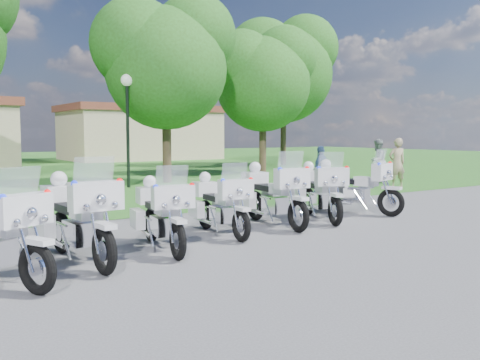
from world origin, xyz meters
TOP-DOWN VIEW (x-y plane):
  - ground at (0.00, 0.00)m, footprint 100.00×100.00m
  - motorcycle_2 at (-3.25, -0.53)m, footprint 0.90×2.50m
  - motorcycle_3 at (-1.77, -0.43)m, footprint 0.95×2.22m
  - motorcycle_4 at (-0.20, 0.17)m, footprint 0.83×2.18m
  - motorcycle_5 at (1.32, 0.43)m, footprint 0.96×2.45m
  - motorcycle_6 at (2.72, 0.46)m, footprint 1.33×2.27m
  - motorcycle_7 at (4.09, 0.73)m, footprint 1.28×2.34m
  - lamp_post at (1.82, 9.84)m, footprint 0.44×0.44m
  - tree_2 at (3.88, 10.94)m, footprint 5.75×4.91m
  - tree_3 at (10.33, 13.13)m, footprint 5.58×4.76m
  - tree_4 at (15.50, 17.98)m, footprint 7.14×6.09m
  - building_east at (11.00, 30.00)m, footprint 11.44×7.28m
  - bystander_a at (9.93, 4.19)m, footprint 0.77×0.63m
  - bystander_b at (10.98, 6.06)m, footprint 0.99×0.86m
  - bystander_c at (6.41, 4.42)m, footprint 1.00×0.67m

SIDE VIEW (x-z plane):
  - ground at x=0.00m, z-range 0.00..0.00m
  - motorcycle_4 at x=-0.20m, z-range -0.12..1.34m
  - motorcycle_3 at x=-1.77m, z-range -0.12..1.38m
  - motorcycle_6 at x=2.72m, z-range -0.13..1.47m
  - motorcycle_7 at x=4.09m, z-range -0.13..1.50m
  - motorcycle_5 at x=1.32m, z-range -0.13..1.51m
  - motorcycle_2 at x=-3.25m, z-range -0.14..1.54m
  - bystander_c at x=6.41m, z-range 0.00..1.58m
  - bystander_b at x=10.98m, z-range 0.00..1.76m
  - bystander_a at x=9.93m, z-range 0.00..1.82m
  - building_east at x=11.00m, z-range 0.02..4.12m
  - lamp_post at x=1.82m, z-range 1.06..5.22m
  - tree_3 at x=10.33m, z-range 1.20..8.64m
  - tree_2 at x=3.88m, z-range 1.24..8.91m
  - tree_4 at x=15.50m, z-range 1.54..11.05m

